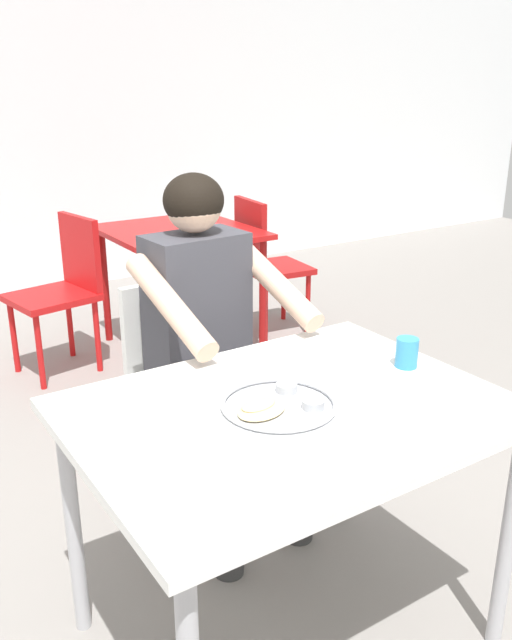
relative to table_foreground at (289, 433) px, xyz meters
name	(u,v)px	position (x,y,z in m)	size (l,w,h in m)	color
table_foreground	(289,433)	(0.00, 0.00, 0.00)	(1.10, 0.83, 0.75)	white
thali_tray	(279,404)	(-0.03, 0.00, 0.09)	(0.30, 0.30, 0.03)	#B7BABF
drinking_cup	(407,352)	(0.43, 0.02, 0.13)	(0.07, 0.07, 0.09)	#338CBF
chair_foreground	(183,372)	(0.11, 0.84, -0.17)	(0.41, 0.41, 0.83)	silver
diner_foreground	(211,325)	(0.12, 0.63, 0.08)	(0.51, 0.57, 1.25)	#393939
table_background_red	(180,245)	(0.79, 2.19, -0.03)	(0.80, 0.85, 0.73)	#B71414
chair_red_left	(64,284)	(0.12, 2.26, -0.17)	(0.48, 0.46, 0.85)	red
chair_red_right	(264,258)	(1.35, 2.14, -0.17)	(0.43, 0.43, 0.86)	#A51313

